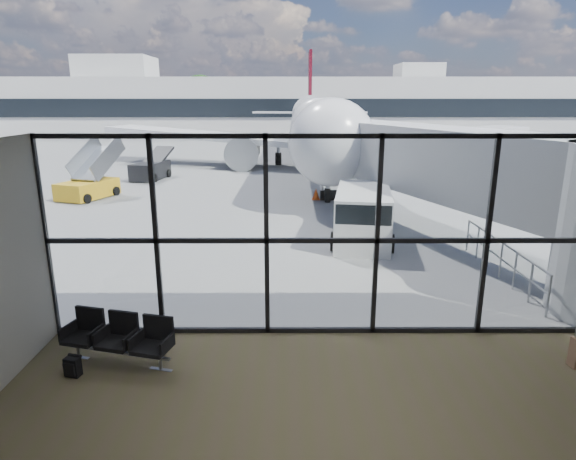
{
  "coord_description": "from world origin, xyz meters",
  "views": [
    {
      "loc": [
        -0.75,
        -10.03,
        5.18
      ],
      "look_at": [
        -0.73,
        3.0,
        1.62
      ],
      "focal_mm": 30.0,
      "sensor_mm": 36.0,
      "label": 1
    }
  ],
  "objects_px": {
    "backpack": "(73,367)",
    "airliner": "(316,124)",
    "seating_row": "(120,335)",
    "mobile_stairs": "(89,186)",
    "service_van": "(363,215)",
    "belt_loader": "(151,169)"
  },
  "relations": [
    {
      "from": "backpack",
      "to": "airliner",
      "type": "relative_size",
      "value": 0.01
    },
    {
      "from": "seating_row",
      "to": "backpack",
      "type": "relative_size",
      "value": 5.43
    },
    {
      "from": "airliner",
      "to": "mobile_stairs",
      "type": "height_order",
      "value": "airliner"
    },
    {
      "from": "service_van",
      "to": "mobile_stairs",
      "type": "bearing_deg",
      "value": 157.32
    },
    {
      "from": "seating_row",
      "to": "backpack",
      "type": "distance_m",
      "value": 1.02
    },
    {
      "from": "airliner",
      "to": "belt_loader",
      "type": "xyz_separation_m",
      "value": [
        -11.39,
        -7.99,
        -2.52
      ]
    },
    {
      "from": "airliner",
      "to": "service_van",
      "type": "relative_size",
      "value": 8.6
    },
    {
      "from": "airliner",
      "to": "belt_loader",
      "type": "distance_m",
      "value": 14.14
    },
    {
      "from": "seating_row",
      "to": "backpack",
      "type": "bearing_deg",
      "value": -127.71
    },
    {
      "from": "seating_row",
      "to": "belt_loader",
      "type": "distance_m",
      "value": 23.82
    },
    {
      "from": "seating_row",
      "to": "backpack",
      "type": "xyz_separation_m",
      "value": [
        -0.75,
        -0.58,
        -0.36
      ]
    },
    {
      "from": "service_van",
      "to": "belt_loader",
      "type": "xyz_separation_m",
      "value": [
        -11.87,
        14.55,
        -0.34
      ]
    },
    {
      "from": "backpack",
      "to": "mobile_stairs",
      "type": "distance_m",
      "value": 18.6
    },
    {
      "from": "seating_row",
      "to": "belt_loader",
      "type": "xyz_separation_m",
      "value": [
        -5.68,
        23.13,
        0.09
      ]
    },
    {
      "from": "backpack",
      "to": "seating_row",
      "type": "bearing_deg",
      "value": 51.59
    },
    {
      "from": "seating_row",
      "to": "mobile_stairs",
      "type": "distance_m",
      "value": 18.34
    },
    {
      "from": "seating_row",
      "to": "service_van",
      "type": "height_order",
      "value": "service_van"
    },
    {
      "from": "service_van",
      "to": "seating_row",
      "type": "bearing_deg",
      "value": -117.12
    },
    {
      "from": "seating_row",
      "to": "airliner",
      "type": "height_order",
      "value": "airliner"
    },
    {
      "from": "airliner",
      "to": "mobile_stairs",
      "type": "xyz_separation_m",
      "value": [
        -13.03,
        -14.29,
        -2.55
      ]
    },
    {
      "from": "backpack",
      "to": "mobile_stairs",
      "type": "relative_size",
      "value": 0.1
    },
    {
      "from": "seating_row",
      "to": "backpack",
      "type": "height_order",
      "value": "seating_row"
    }
  ]
}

